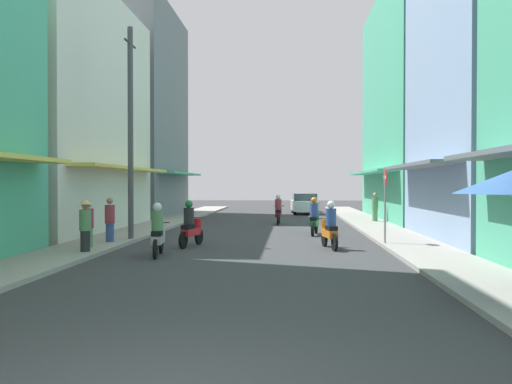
# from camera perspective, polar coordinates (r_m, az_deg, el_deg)

# --- Properties ---
(ground_plane) EXTENTS (92.70, 92.70, 0.00)m
(ground_plane) POSITION_cam_1_polar(r_m,az_deg,el_deg) (22.03, 0.43, -4.65)
(ground_plane) COLOR #38383A
(sidewalk_left) EXTENTS (2.12, 50.14, 0.12)m
(sidewalk_left) POSITION_cam_1_polar(r_m,az_deg,el_deg) (22.97, -13.13, -4.30)
(sidewalk_left) COLOR #9E9991
(sidewalk_left) RESTS_ON ground
(sidewalk_right) EXTENTS (2.12, 50.14, 0.12)m
(sidewalk_right) POSITION_cam_1_polar(r_m,az_deg,el_deg) (22.37, 14.36, -4.44)
(sidewalk_right) COLOR #9E9991
(sidewalk_right) RESTS_ON ground
(building_left_mid) EXTENTS (7.05, 11.57, 10.49)m
(building_left_mid) POSITION_cam_1_polar(r_m,az_deg,el_deg) (25.37, -21.44, 7.88)
(building_left_mid) COLOR silver
(building_left_mid) RESTS_ON ground
(building_left_far) EXTENTS (7.05, 9.92, 13.61)m
(building_left_far) POSITION_cam_1_polar(r_m,az_deg,el_deg) (36.33, -13.56, 8.25)
(building_left_far) COLOR slate
(building_left_far) RESTS_ON ground
(building_right_far) EXTENTS (7.05, 13.75, 13.34)m
(building_right_far) POSITION_cam_1_polar(r_m,az_deg,el_deg) (32.88, 18.31, 8.77)
(building_right_far) COLOR #4CB28C
(building_right_far) RESTS_ON ground
(motorbike_red) EXTENTS (0.66, 1.77, 1.58)m
(motorbike_red) POSITION_cam_1_polar(r_m,az_deg,el_deg) (17.97, -7.03, -3.66)
(motorbike_red) COLOR black
(motorbike_red) RESTS_ON ground
(motorbike_orange) EXTENTS (0.61, 1.79, 1.58)m
(motorbike_orange) POSITION_cam_1_polar(r_m,az_deg,el_deg) (17.43, 7.94, -3.80)
(motorbike_orange) COLOR black
(motorbike_orange) RESTS_ON ground
(motorbike_green) EXTENTS (0.58, 1.80, 1.58)m
(motorbike_green) POSITION_cam_1_polar(r_m,az_deg,el_deg) (22.07, 6.33, -2.81)
(motorbike_green) COLOR black
(motorbike_green) RESTS_ON ground
(motorbike_maroon) EXTENTS (0.55, 1.81, 1.58)m
(motorbike_maroon) POSITION_cam_1_polar(r_m,az_deg,el_deg) (27.82, 2.44, -2.05)
(motorbike_maroon) COLOR black
(motorbike_maroon) RESTS_ON ground
(motorbike_silver) EXTENTS (0.55, 1.81, 1.58)m
(motorbike_silver) POSITION_cam_1_polar(r_m,az_deg,el_deg) (15.76, -10.52, -4.30)
(motorbike_silver) COLOR black
(motorbike_silver) RESTS_ON ground
(parked_car) EXTENTS (1.95, 4.18, 1.45)m
(parked_car) POSITION_cam_1_polar(r_m,az_deg,el_deg) (37.61, 5.25, -1.24)
(parked_car) COLOR silver
(parked_car) RESTS_ON ground
(pedestrian_crossing) EXTENTS (0.34, 0.34, 1.66)m
(pedestrian_crossing) POSITION_cam_1_polar(r_m,az_deg,el_deg) (29.10, 12.72, -1.70)
(pedestrian_crossing) COLOR #598C59
(pedestrian_crossing) RESTS_ON ground
(pedestrian_midway) EXTENTS (0.34, 0.34, 1.59)m
(pedestrian_midway) POSITION_cam_1_polar(r_m,az_deg,el_deg) (17.50, -17.66, -3.52)
(pedestrian_midway) COLOR #598C59
(pedestrian_midway) RESTS_ON ground
(pedestrian_far) EXTENTS (0.34, 0.34, 1.65)m
(pedestrian_far) POSITION_cam_1_polar(r_m,az_deg,el_deg) (18.93, -15.50, -3.09)
(pedestrian_far) COLOR #334C8C
(pedestrian_far) RESTS_ON ground
(pedestrian_foreground) EXTENTS (0.44, 0.44, 1.68)m
(pedestrian_foreground) POSITION_cam_1_polar(r_m,az_deg,el_deg) (16.44, -17.96, -3.26)
(pedestrian_foreground) COLOR #262628
(pedestrian_foreground) RESTS_ON ground
(utility_pole) EXTENTS (0.20, 1.20, 7.84)m
(utility_pole) POSITION_cam_1_polar(r_m,az_deg,el_deg) (19.92, -13.40, 6.26)
(utility_pole) COLOR #4C4C4F
(utility_pole) RESTS_ON ground
(street_sign_no_entry) EXTENTS (0.07, 0.60, 2.65)m
(street_sign_no_entry) POSITION_cam_1_polar(r_m,az_deg,el_deg) (18.39, 13.77, -0.41)
(street_sign_no_entry) COLOR gray
(street_sign_no_entry) RESTS_ON ground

